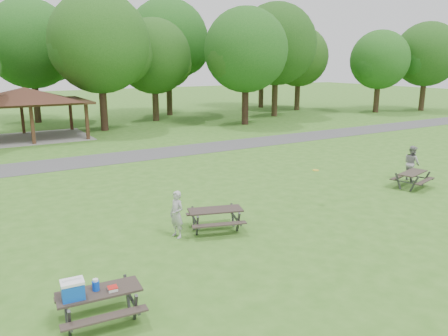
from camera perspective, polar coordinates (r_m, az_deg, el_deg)
ground at (r=14.72m, az=4.71°, el=-8.60°), size 160.00×160.00×0.00m
asphalt_path at (r=26.86m, az=-12.90°, el=1.42°), size 120.00×3.20×0.02m
pavilion at (r=35.34m, az=-24.61°, el=8.43°), size 8.60×7.01×3.76m
tree_row_e at (r=37.46m, az=-15.81°, el=15.09°), size 8.40×8.00×11.02m
tree_row_f at (r=42.70m, az=-9.04°, el=13.93°), size 7.35×7.00×9.55m
tree_row_g at (r=39.76m, az=2.95°, el=14.81°), size 7.77×7.40×10.25m
tree_row_h at (r=46.12m, az=6.90°, el=15.45°), size 8.61×8.20×11.37m
tree_row_i at (r=52.59m, az=9.78°, el=13.92°), size 7.14×6.80×9.52m
tree_row_j at (r=52.26m, az=19.69°, el=12.95°), size 6.72×6.40×8.96m
tree_deep_b at (r=44.49m, az=-23.79°, el=14.31°), size 8.40×8.00×11.13m
tree_deep_c at (r=47.13m, az=-7.25°, el=15.91°), size 8.82×8.40×11.90m
tree_deep_d at (r=54.93m, az=5.04°, el=15.21°), size 8.40×8.00×11.27m
tree_flank_right at (r=56.13m, az=24.97°, el=13.10°), size 7.56×7.20×9.97m
picnic_table_near at (r=10.17m, az=-16.97°, el=-15.56°), size 1.90×1.58×1.24m
picnic_table_middle at (r=14.77m, az=-1.13°, el=-6.07°), size 2.15×1.92×0.78m
picnic_table_far at (r=21.53m, az=23.40°, el=-0.94°), size 1.99×1.75×0.74m
frisbee_in_flight at (r=17.66m, az=11.89°, el=-0.28°), size 0.26×0.26×0.02m
frisbee_thrower at (r=14.26m, az=-6.19°, el=-6.04°), size 0.50×0.64×1.56m
frisbee_catcher at (r=22.72m, az=23.32°, el=0.58°), size 0.87×0.98×1.70m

